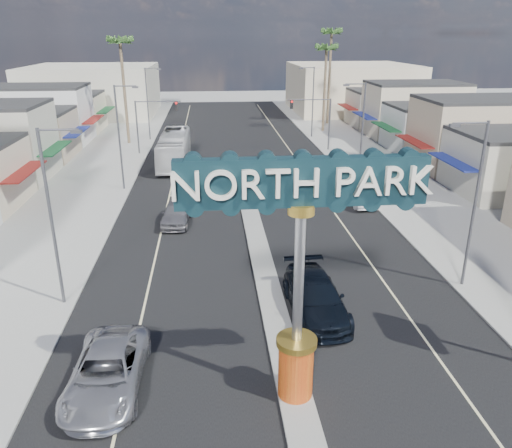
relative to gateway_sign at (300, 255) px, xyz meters
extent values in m
plane|color=gray|center=(0.00, 28.02, -5.93)|extent=(160.00, 160.00, 0.00)
cube|color=black|center=(0.00, 28.02, -5.92)|extent=(20.00, 120.00, 0.01)
cube|color=gray|center=(0.00, 12.02, -5.85)|extent=(1.30, 30.00, 0.16)
cube|color=gray|center=(-14.00, 28.02, -5.87)|extent=(8.00, 120.00, 0.12)
cube|color=gray|center=(14.00, 28.02, -5.87)|extent=(8.00, 120.00, 0.12)
cube|color=beige|center=(-24.00, 41.02, -2.93)|extent=(12.00, 42.00, 6.00)
cube|color=#B7B29E|center=(24.00, 41.02, -2.93)|extent=(12.00, 42.00, 6.00)
cube|color=#B7B29E|center=(-22.00, 73.02, -1.93)|extent=(20.00, 20.00, 8.00)
cube|color=beige|center=(22.00, 73.02, -1.93)|extent=(20.00, 20.00, 8.00)
cylinder|color=red|center=(0.00, 0.02, -4.67)|extent=(1.30, 1.30, 2.20)
cylinder|color=gold|center=(0.00, 0.02, -3.44)|extent=(1.50, 1.50, 0.25)
cylinder|color=#B7B7BC|center=(0.00, 0.02, -0.92)|extent=(0.36, 0.36, 4.80)
cylinder|color=gold|center=(0.00, 0.02, 1.66)|extent=(0.90, 0.90, 0.35)
cube|color=black|center=(0.00, 0.02, 2.58)|extent=(8.20, 0.50, 1.60)
cylinder|color=#47474C|center=(-11.00, 42.02, -2.93)|extent=(0.18, 0.18, 6.00)
cylinder|color=#47474C|center=(-8.50, 42.02, -0.03)|extent=(5.00, 0.12, 0.12)
cube|color=black|center=(-6.50, 42.02, -0.53)|extent=(0.32, 0.32, 1.00)
sphere|color=red|center=(-6.50, 41.84, -0.21)|extent=(0.22, 0.22, 0.22)
cylinder|color=#47474C|center=(11.00, 42.02, -2.93)|extent=(0.18, 0.18, 6.00)
cylinder|color=#47474C|center=(8.50, 42.02, -0.03)|extent=(5.00, 0.12, 0.12)
cube|color=black|center=(6.50, 42.02, -0.53)|extent=(0.32, 0.32, 1.00)
sphere|color=red|center=(6.50, 41.84, -0.21)|extent=(0.22, 0.22, 0.22)
cylinder|color=#47474C|center=(-10.60, 8.02, -1.43)|extent=(0.16, 0.16, 9.00)
cylinder|color=#47474C|center=(-9.70, 8.02, 2.97)|extent=(1.80, 0.10, 0.10)
cube|color=#47474C|center=(-8.90, 8.02, 2.87)|extent=(0.50, 0.22, 0.15)
cylinder|color=#47474C|center=(-10.60, 28.02, -1.43)|extent=(0.16, 0.16, 9.00)
cylinder|color=#47474C|center=(-9.70, 28.02, 2.97)|extent=(1.80, 0.10, 0.10)
cube|color=#47474C|center=(-8.90, 28.02, 2.87)|extent=(0.50, 0.22, 0.15)
cylinder|color=#47474C|center=(-10.60, 50.02, -1.43)|extent=(0.16, 0.16, 9.00)
cylinder|color=#47474C|center=(-9.70, 50.02, 2.97)|extent=(1.80, 0.10, 0.10)
cube|color=#47474C|center=(-8.90, 50.02, 2.87)|extent=(0.50, 0.22, 0.15)
cylinder|color=#47474C|center=(10.60, 8.02, -1.43)|extent=(0.16, 0.16, 9.00)
cylinder|color=#47474C|center=(9.70, 8.02, 2.97)|extent=(1.80, 0.10, 0.10)
cube|color=#47474C|center=(8.90, 8.02, 2.87)|extent=(0.50, 0.22, 0.15)
cylinder|color=#47474C|center=(10.60, 28.02, -1.43)|extent=(0.16, 0.16, 9.00)
cylinder|color=#47474C|center=(9.70, 28.02, 2.97)|extent=(1.80, 0.10, 0.10)
cube|color=#47474C|center=(8.90, 28.02, 2.87)|extent=(0.50, 0.22, 0.15)
cylinder|color=#47474C|center=(10.60, 50.02, -1.43)|extent=(0.16, 0.16, 9.00)
cylinder|color=#47474C|center=(9.70, 50.02, 2.97)|extent=(1.80, 0.10, 0.10)
cube|color=#47474C|center=(8.90, 50.02, 2.87)|extent=(0.50, 0.22, 0.15)
cylinder|color=brown|center=(-13.00, 48.02, 0.07)|extent=(0.36, 0.36, 12.00)
cylinder|color=brown|center=(13.00, 54.02, -0.43)|extent=(0.36, 0.36, 11.00)
cylinder|color=brown|center=(15.00, 60.02, 0.57)|extent=(0.36, 0.36, 13.00)
imported|color=#B6B6BB|center=(-7.14, 1.14, -5.12)|extent=(2.84, 5.88, 1.61)
imported|color=black|center=(2.00, 6.00, -5.03)|extent=(2.71, 6.25, 1.79)
imported|color=slate|center=(-5.50, 19.16, -5.12)|extent=(2.25, 4.89, 1.63)
imported|color=white|center=(9.00, 22.33, -5.13)|extent=(1.84, 4.91, 1.60)
imported|color=silver|center=(-6.65, 36.99, -4.27)|extent=(2.98, 11.97, 3.32)
camera|label=1|loc=(-2.90, -15.17, 7.02)|focal=35.00mm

